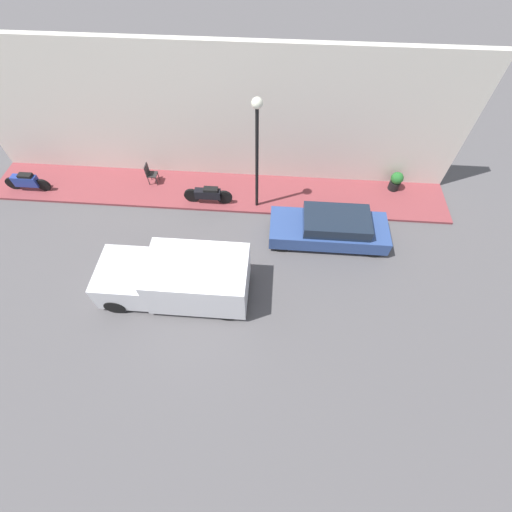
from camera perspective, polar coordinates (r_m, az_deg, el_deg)
The scene contains 10 objects.
ground_plane at distance 12.08m, azimuth -9.82°, elevation -6.40°, with size 60.00×60.00×0.00m, color #514F51.
sidewalk at distance 15.05m, azimuth -6.50°, elevation 10.66°, with size 2.24×19.27×0.11m.
building_facade at distance 14.37m, azimuth -6.81°, elevation 22.03°, with size 0.30×19.27×5.53m.
parked_car at distance 13.12m, azimuth 12.25°, elevation 4.56°, with size 1.63×4.38×1.25m.
delivery_van at distance 11.48m, azimuth -13.11°, elevation -3.64°, with size 1.96×4.90×1.75m.
motorcycle_black at distance 14.26m, azimuth -7.98°, elevation 10.13°, with size 0.30×1.98×0.78m.
motorcycle_blue at distance 17.55m, azimuth -33.94°, elevation 10.28°, with size 0.30×1.91×0.84m.
streetlamp at distance 12.24m, azimuth 0.16°, elevation 18.99°, with size 0.37×0.37×4.65m.
potted_plant at distance 15.85m, azimuth 22.31°, elevation 11.53°, with size 0.51×0.51×0.84m.
cafe_chair at distance 15.62m, azimuth -17.25°, elevation 13.10°, with size 0.40×0.40×0.93m.
Camera 1 is at (-5.59, -2.47, 10.42)m, focal length 24.00 mm.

